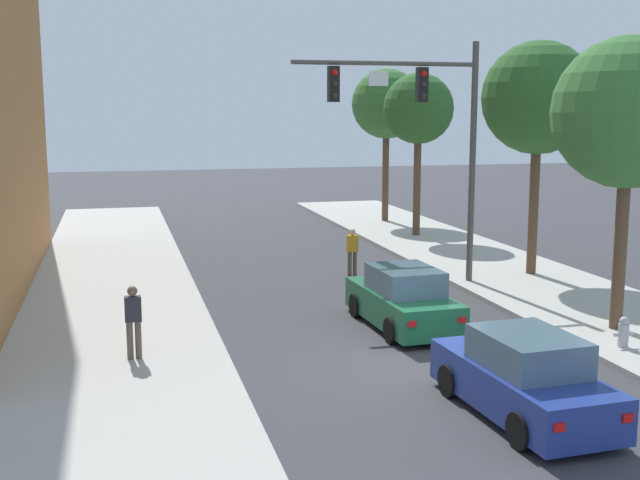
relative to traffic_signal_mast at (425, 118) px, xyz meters
The scene contains 12 objects.
ground_plane 9.54m from the traffic_signal_mast, 111.92° to the right, with size 120.00×120.00×0.00m, color #38383D.
sidewalk_left 13.08m from the traffic_signal_mast, 142.13° to the right, with size 5.00×60.00×0.15m, color #B2AFA8.
traffic_signal_mast is the anchor object (origin of this frame).
car_lead_green 6.66m from the traffic_signal_mast, 117.16° to the right, with size 1.97×4.30×1.60m.
car_following_blue 11.75m from the traffic_signal_mast, 101.69° to the right, with size 2.01×4.32×1.60m.
pedestrian_sidewalk_left_walker 11.51m from the traffic_signal_mast, 147.42° to the right, with size 0.36×0.22×1.64m.
pedestrian_crossing_road 5.18m from the traffic_signal_mast, 126.40° to the left, with size 0.36×0.22×1.64m.
fire_hydrant 9.25m from the traffic_signal_mast, 75.61° to the right, with size 0.48×0.24×0.72m.
street_tree_nearest 6.79m from the traffic_signal_mast, 65.87° to the right, with size 3.68×3.68×7.20m.
street_tree_second 4.22m from the traffic_signal_mast, ahead, with size 3.67×3.67×7.65m.
street_tree_third 9.98m from the traffic_signal_mast, 69.80° to the left, with size 3.03×3.03×6.99m.
street_tree_farthest 14.51m from the traffic_signal_mast, 75.57° to the left, with size 3.37×3.37×7.40m.
Camera 1 is at (-6.32, -15.91, 5.58)m, focal length 45.01 mm.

